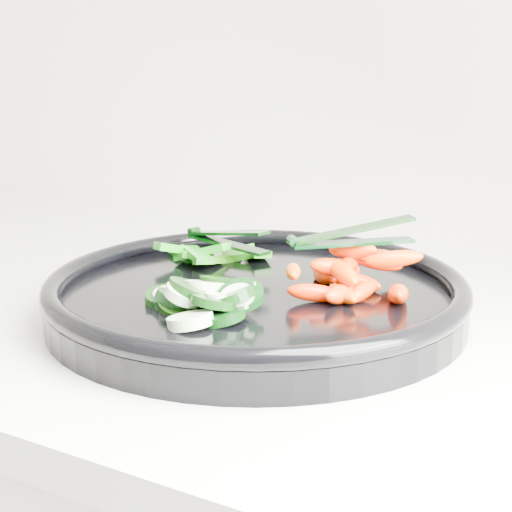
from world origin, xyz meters
The scene contains 6 objects.
veggie_tray centered at (0.22, 1.65, 0.95)m, with size 0.48×0.48×0.04m.
cucumber_pile centered at (0.21, 1.58, 0.96)m, with size 0.12×0.12×0.04m.
carrot_pile centered at (0.30, 1.69, 0.97)m, with size 0.12×0.13×0.05m.
pepper_pile centered at (0.14, 1.71, 0.96)m, with size 0.11×0.11×0.04m.
tong_carrot centered at (0.30, 1.69, 1.00)m, with size 0.09×0.09×0.02m.
tong_pepper centered at (0.15, 1.72, 0.98)m, with size 0.11×0.05×0.02m.
Camera 1 is at (0.52, 1.12, 1.14)m, focal length 50.00 mm.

